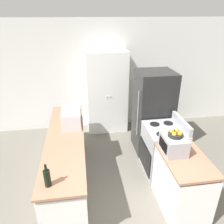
{
  "coord_description": "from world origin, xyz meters",
  "views": [
    {
      "loc": [
        -0.54,
        -1.72,
        2.73
      ],
      "look_at": [
        0.0,
        1.84,
        1.05
      ],
      "focal_mm": 35.0,
      "sensor_mm": 36.0,
      "label": 1
    }
  ],
  "objects": [
    {
      "name": "stove",
      "position": [
        0.86,
        1.39,
        0.45
      ],
      "size": [
        0.66,
        0.74,
        1.04
      ],
      "color": "#9E9EA3",
      "rests_on": "ground_plane"
    },
    {
      "name": "counter_left",
      "position": [
        -0.84,
        1.37,
        0.43
      ],
      "size": [
        0.6,
        2.54,
        0.88
      ],
      "color": "silver",
      "rests_on": "ground_plane"
    },
    {
      "name": "wine_bottle",
      "position": [
        -0.98,
        0.31,
        1.0
      ],
      "size": [
        0.08,
        0.08,
        0.3
      ],
      "color": "black",
      "rests_on": "counter_left"
    },
    {
      "name": "microwave",
      "position": [
        -0.73,
        1.79,
        1.02
      ],
      "size": [
        0.33,
        0.54,
        0.28
      ],
      "color": "#B2B2B7",
      "rests_on": "counter_left"
    },
    {
      "name": "toaster_oven",
      "position": [
        0.72,
        0.74,
        1.01
      ],
      "size": [
        0.31,
        0.4,
        0.25
      ],
      "color": "#939399",
      "rests_on": "counter_right"
    },
    {
      "name": "wall_back",
      "position": [
        0.0,
        3.38,
        1.3
      ],
      "size": [
        7.0,
        0.06,
        2.6
      ],
      "color": "silver",
      "rests_on": "ground_plane"
    },
    {
      "name": "counter_right",
      "position": [
        0.84,
        0.55,
        0.43
      ],
      "size": [
        0.6,
        0.9,
        0.88
      ],
      "color": "silver",
      "rests_on": "ground_plane"
    },
    {
      "name": "pantry_cabinet",
      "position": [
        0.07,
        3.1,
        0.97
      ],
      "size": [
        0.94,
        0.49,
        1.94
      ],
      "color": "silver",
      "rests_on": "ground_plane"
    },
    {
      "name": "refrigerator",
      "position": [
        0.89,
        2.14,
        0.85
      ],
      "size": [
        0.73,
        0.69,
        1.69
      ],
      "color": "black",
      "rests_on": "ground_plane"
    },
    {
      "name": "fruit_bowl",
      "position": [
        0.73,
        0.74,
        1.17
      ],
      "size": [
        0.2,
        0.2,
        0.09
      ],
      "color": "black",
      "rests_on": "toaster_oven"
    }
  ]
}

